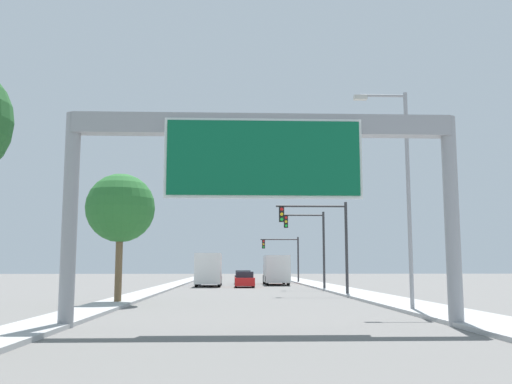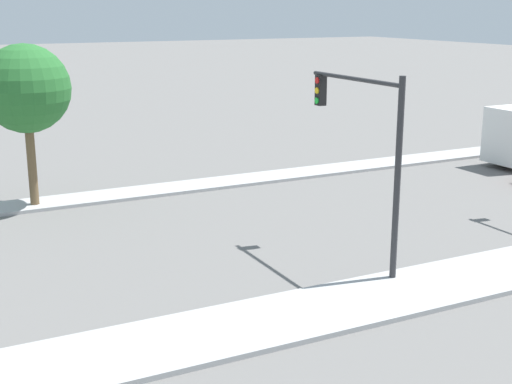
{
  "view_description": "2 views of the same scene",
  "coord_description": "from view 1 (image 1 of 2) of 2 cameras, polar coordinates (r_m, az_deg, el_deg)",
  "views": [
    {
      "loc": [
        -0.97,
        -1.12,
        1.99
      ],
      "look_at": [
        0.0,
        24.51,
        5.33
      ],
      "focal_mm": 40.0,
      "sensor_mm": 36.0,
      "label": 1
    },
    {
      "loc": [
        23.5,
        24.7,
        8.36
      ],
      "look_at": [
        0.57,
        36.33,
        1.67
      ],
      "focal_mm": 50.0,
      "sensor_mm": 36.0,
      "label": 2
    }
  ],
  "objects": [
    {
      "name": "sidewalk_right",
      "position": [
        61.76,
        6.03,
        -9.16
      ],
      "size": [
        3.0,
        120.0,
        0.15
      ],
      "color": "#AAAAAA",
      "rests_on": "ground"
    },
    {
      "name": "median_strip_left",
      "position": [
        61.47,
        -8.13,
        -9.14
      ],
      "size": [
        2.0,
        120.0,
        0.15
      ],
      "color": "#AAAAAA",
      "rests_on": "ground"
    },
    {
      "name": "sign_gantry",
      "position": [
        19.37,
        0.74,
        3.12
      ],
      "size": [
        13.4,
        0.73,
        7.15
      ],
      "color": "gray",
      "rests_on": "ground"
    },
    {
      "name": "car_near_right",
      "position": [
        64.96,
        -1.32,
        -8.55
      ],
      "size": [
        1.88,
        4.75,
        1.51
      ],
      "color": "black",
      "rests_on": "ground"
    },
    {
      "name": "car_far_center",
      "position": [
        54.72,
        -1.16,
        -8.78
      ],
      "size": [
        1.84,
        4.52,
        1.48
      ],
      "color": "red",
      "rests_on": "ground"
    },
    {
      "name": "truck_box_primary",
      "position": [
        61.73,
        2.01,
        -7.8
      ],
      "size": [
        2.5,
        7.97,
        3.09
      ],
      "color": "red",
      "rests_on": "ground"
    },
    {
      "name": "truck_box_secondary",
      "position": [
        57.31,
        -4.74,
        -7.75
      ],
      "size": [
        2.46,
        7.7,
        3.22
      ],
      "color": "navy",
      "rests_on": "ground"
    },
    {
      "name": "traffic_light_near_intersection",
      "position": [
        39.67,
        6.79,
        -3.95
      ],
      "size": [
        4.96,
        0.32,
        6.41
      ],
      "color": "#2D2D30",
      "rests_on": "ground"
    },
    {
      "name": "traffic_light_mid_block",
      "position": [
        49.62,
        5.55,
        -4.59
      ],
      "size": [
        3.66,
        0.32,
        6.68
      ],
      "color": "#2D2D30",
      "rests_on": "ground"
    },
    {
      "name": "traffic_light_far_intersection",
      "position": [
        69.41,
        2.93,
        -5.95
      ],
      "size": [
        4.67,
        0.32,
        5.51
      ],
      "color": "#2D2D30",
      "rests_on": "ground"
    },
    {
      "name": "palm_tree_background",
      "position": [
        31.44,
        -13.4,
        -1.62
      ],
      "size": [
        3.68,
        3.68,
        6.94
      ],
      "color": "brown",
      "rests_on": "ground"
    },
    {
      "name": "street_lamp_right",
      "position": [
        26.5,
        14.43,
        0.94
      ],
      "size": [
        2.47,
        0.28,
        9.91
      ],
      "color": "gray",
      "rests_on": "ground"
    }
  ]
}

